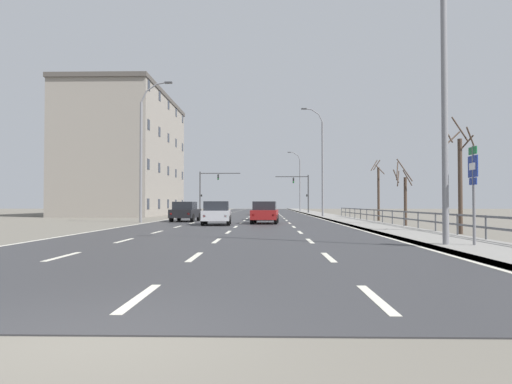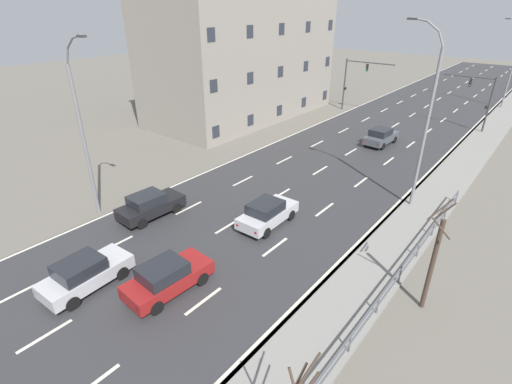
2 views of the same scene
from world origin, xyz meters
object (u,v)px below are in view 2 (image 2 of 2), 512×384
Objects in this scene: street_lamp_midground at (425,123)px; car_near_left at (267,213)px; street_lamp_distant at (512,66)px; traffic_signal_right at (481,95)px; car_far_left at (381,136)px; car_near_right at (150,205)px; traffic_signal_left at (354,77)px; car_mid_centre at (85,273)px; brick_building at (243,49)px; street_lamp_left_bank at (84,134)px; car_far_right at (167,277)px.

car_near_left is at bearing -126.27° from street_lamp_midground.
street_lamp_distant is 1.86× the size of traffic_signal_right.
car_near_left is 0.99× the size of car_far_left.
traffic_signal_left is at bearing 96.53° from car_near_right.
brick_building is (-14.27, 27.83, 6.66)m from car_mid_centre.
car_near_right is at bearing 31.77° from street_lamp_left_bank.
traffic_signal_right is at bearing -92.08° from street_lamp_distant.
traffic_signal_left is (-13.75, -0.39, 0.37)m from traffic_signal_right.
car_far_left is at bearing 94.37° from car_far_right.
car_near_right is at bearing 152.22° from car_far_right.
car_far_left is at bearing 81.63° from car_mid_centre.
brick_building is (-8.95, -9.97, 3.38)m from traffic_signal_left.
traffic_signal_right is 34.33m from car_near_right.
traffic_signal_left reaches higher than traffic_signal_right.
traffic_signal_left is (-14.22, -13.47, -1.06)m from street_lamp_distant.
street_lamp_distant is 0.98× the size of street_lamp_left_bank.
traffic_signal_right is (-0.48, 20.55, -1.85)m from street_lamp_midground.
traffic_signal_left reaches higher than car_mid_centre.
street_lamp_left_bank is at bearing 171.08° from car_far_right.
traffic_signal_right is at bearing 78.56° from car_near_left.
street_lamp_left_bank is 36.97m from traffic_signal_right.
car_far_right is 1.00× the size of car_near_right.
street_lamp_midground is at bearing 46.66° from car_near_right.
street_lamp_distant is 49.39m from street_lamp_left_bank.
car_mid_centre is at bearing -60.03° from car_near_right.
traffic_signal_left is 1.46× the size of car_mid_centre.
street_lamp_midground is at bearing -89.99° from street_lamp_distant.
street_lamp_midground is at bearing -55.81° from car_far_left.
car_far_left is 18.16m from brick_building.
car_near_right is at bearing -135.89° from street_lamp_midground.
car_far_right is at bearing -98.31° from traffic_signal_right.
street_lamp_midground is at bearing 52.84° from car_near_left.
street_lamp_midground is 25.40m from brick_building.
street_lamp_distant is at bearing 43.44° from traffic_signal_left.
street_lamp_left_bank is 5.58m from car_near_right.
car_near_right is (-3.11, 5.99, 0.00)m from car_mid_centre.
traffic_signal_left is 1.46× the size of car_far_right.
car_far_left is 22.72m from car_near_right.
street_lamp_left_bank is 33.64m from traffic_signal_left.
traffic_signal_left reaches higher than car_near_right.
brick_building reaches higher than car_far_left.
car_far_right is (9.19, -1.97, -4.42)m from street_lamp_left_bank.
car_far_left is (-6.28, -23.30, -4.33)m from street_lamp_distant.
brick_building is (-16.90, -0.14, 6.66)m from car_far_left.
street_lamp_midground is at bearing 42.03° from street_lamp_left_bank.
car_near_left and car_near_right have the same top height.
street_lamp_distant reaches higher than car_near_left.
car_near_left is (-5.29, -28.41, -2.91)m from traffic_signal_right.
traffic_signal_left reaches higher than car_far_left.
traffic_signal_right is 39.21m from car_mid_centre.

